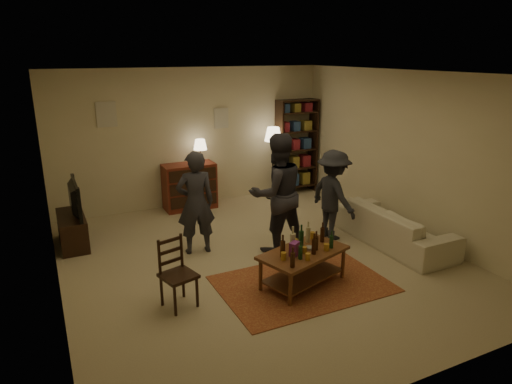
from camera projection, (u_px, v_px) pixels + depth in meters
floor at (260, 260)px, 6.81m from camera, size 6.00×6.00×0.00m
room_shell at (159, 116)px, 8.57m from camera, size 6.00×6.00×6.00m
rug at (302, 284)px, 6.09m from camera, size 2.20×1.50×0.01m
coffee_table at (303, 256)px, 5.97m from camera, size 1.31×0.96×0.82m
dining_chair at (176, 270)px, 5.48m from camera, size 0.47×0.47×0.88m
tv_stand at (72, 222)px, 7.23m from camera, size 0.40×1.00×1.06m
dresser at (190, 185)px, 8.92m from camera, size 1.00×0.50×1.36m
bookshelf at (296, 146)px, 9.83m from camera, size 0.90×0.34×2.02m
floor_lamp at (273, 139)px, 9.33m from camera, size 0.36×0.36×1.50m
sofa at (394, 226)px, 7.29m from camera, size 0.81×2.08×0.61m
person_left at (196, 203)px, 6.86m from camera, size 0.62×0.45×1.60m
person_right at (277, 193)px, 6.90m from camera, size 0.90×0.70×1.84m
person_by_sofa at (333, 195)px, 7.41m from camera, size 0.63×1.00×1.49m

